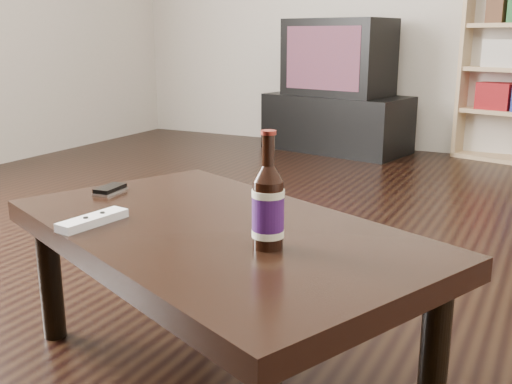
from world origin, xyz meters
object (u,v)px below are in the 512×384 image
at_px(tv, 339,57).
at_px(coffee_table, 216,246).
at_px(phone, 110,190).
at_px(beer_bottle, 268,208).
at_px(tv_stand, 337,123).
at_px(remote, 93,220).

bearing_deg(tv, coffee_table, -64.24).
relative_size(coffee_table, phone, 11.42).
bearing_deg(beer_bottle, tv_stand, 107.08).
height_order(tv_stand, remote, remote).
xyz_separation_m(beer_bottle, phone, (-0.64, 0.22, -0.08)).
bearing_deg(coffee_table, remote, -153.85).
xyz_separation_m(tv_stand, tv, (-0.00, -0.00, 0.50)).
relative_size(tv_stand, tv, 1.29).
bearing_deg(coffee_table, beer_bottle, -24.53).
xyz_separation_m(coffee_table, beer_bottle, (0.19, -0.09, 0.15)).
bearing_deg(tv, phone, -71.66).
xyz_separation_m(coffee_table, remote, (-0.28, -0.14, 0.07)).
height_order(tv, coffee_table, tv).
relative_size(beer_bottle, remote, 1.33).
distance_m(tv_stand, coffee_table, 3.34).
distance_m(tv, beer_bottle, 3.47).
distance_m(beer_bottle, phone, 0.68).
xyz_separation_m(tv, remote, (0.55, -3.36, -0.29)).
bearing_deg(tv_stand, tv, -90.00).
distance_m(tv, phone, 3.13).
bearing_deg(tv, remote, -69.33).
bearing_deg(beer_bottle, phone, 161.18).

